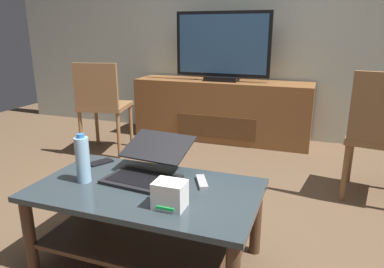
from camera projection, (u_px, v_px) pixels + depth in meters
name	position (u px, v px, depth m)	size (l,w,h in m)	color
ground_plane	(189.00, 233.00, 2.17)	(7.68, 7.68, 0.00)	brown
back_wall	(262.00, 10.00, 3.84)	(6.40, 0.12, 2.80)	#A8B2A8
coffee_table	(147.00, 211.00, 1.83)	(1.14, 0.64, 0.43)	#2D383D
media_cabinet	(221.00, 110.00, 3.96)	(1.94, 0.47, 0.66)	brown
television	(222.00, 48.00, 3.75)	(1.03, 0.20, 0.72)	black
dining_chair	(382.00, 132.00, 2.44)	(0.50, 0.50, 0.94)	brown
side_chair	(102.00, 102.00, 3.42)	(0.52, 0.52, 0.91)	brown
laptop	(148.00, 165.00, 1.91)	(0.41, 0.46, 0.19)	black
router_box	(170.00, 195.00, 1.57)	(0.14, 0.11, 0.12)	white
water_bottle_near	(83.00, 159.00, 1.82)	(0.07, 0.07, 0.26)	#99C6E5
cell_phone	(101.00, 162.00, 2.11)	(0.07, 0.14, 0.01)	black
tv_remote	(202.00, 182.00, 1.83)	(0.04, 0.16, 0.02)	#99999E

